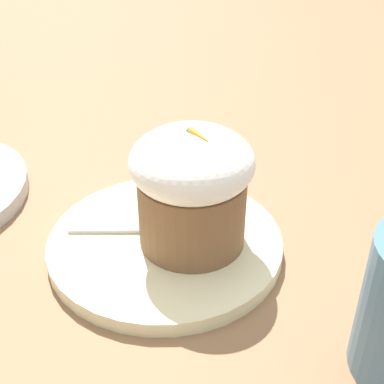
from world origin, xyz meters
The scene contains 4 objects.
ground_plane centered at (0.00, 0.00, 0.00)m, with size 4.00×4.00×0.00m, color #846042.
dessert_plate centered at (0.00, 0.00, 0.01)m, with size 0.20×0.20×0.01m.
carrot_cake centered at (0.02, 0.02, 0.07)m, with size 0.10×0.10×0.11m.
spoon centered at (-0.01, 0.01, 0.02)m, with size 0.09×0.11×0.01m.
Camera 1 is at (0.30, -0.22, 0.30)m, focal length 50.00 mm.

